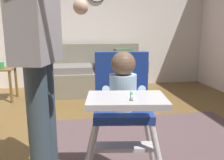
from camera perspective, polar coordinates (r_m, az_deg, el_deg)
name	(u,v)px	position (r m, az deg, el deg)	size (l,w,h in m)	color
ground	(135,148)	(2.41, 5.69, -16.38)	(5.77, 6.74, 0.10)	brown
wall_far	(103,18)	(4.69, -2.16, 15.16)	(4.97, 0.06, 2.70)	silver
couch	(94,74)	(4.21, -4.60, 1.59)	(1.80, 0.86, 0.86)	gray
high_chair	(123,97)	(1.47, 2.63, -4.21)	(0.68, 0.78, 0.98)	silver
adult_standing	(39,52)	(1.54, -17.69, 6.67)	(0.50, 0.58, 1.71)	#3B4B55
side_table	(2,77)	(4.05, -25.69, 0.67)	(0.40, 0.40, 0.52)	brown
sippy_cup	(2,65)	(4.01, -25.65, 3.34)	(0.07, 0.07, 0.10)	green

